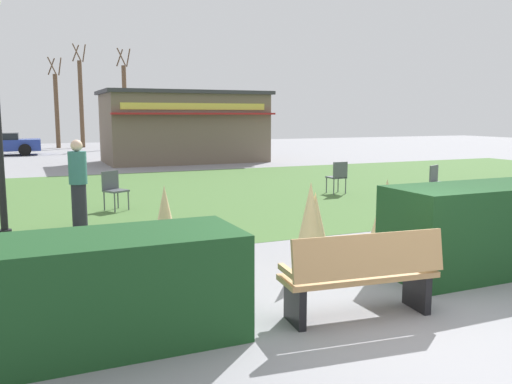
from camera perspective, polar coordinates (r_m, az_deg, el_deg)
ground_plane at (r=5.89m, az=16.87°, el=-13.57°), size 80.00×80.00×0.00m
lawn_patch at (r=14.71m, az=-9.10°, el=-0.31°), size 36.00×12.00×0.01m
park_bench at (r=5.82m, az=11.19°, el=-8.61°), size 1.74×0.69×0.95m
hedge_left at (r=5.32m, az=-13.77°, el=-9.84°), size 2.22×1.10×1.04m
hedge_right at (r=7.92m, az=22.36°, el=-3.68°), size 2.52×1.10×1.21m
ornamental_grass_behind_left at (r=7.42m, az=6.27°, el=-4.25°), size 0.53×0.53×1.11m
ornamental_grass_behind_right at (r=8.28m, az=13.66°, el=-2.80°), size 0.63×0.63×1.21m
ornamental_grass_behind_center at (r=6.80m, az=-9.61°, el=-4.69°), size 0.54×0.54×1.29m
ornamental_grass_behind_far at (r=7.35m, az=5.80°, el=-3.77°), size 0.52×0.52×1.26m
food_kiosk at (r=25.24m, az=-7.65°, el=6.92°), size 7.43×4.30×3.23m
cafe_chair_west at (r=12.60m, az=-14.92°, el=0.51°), size 0.60×0.60×0.89m
cafe_chair_east at (r=14.85m, az=8.71°, el=1.82°), size 0.44×0.44×0.89m
cafe_chair_center at (r=14.32m, az=18.75°, el=1.25°), size 0.58×0.58×0.89m
person_strolling at (r=10.74m, az=-18.36°, el=0.88°), size 0.34×0.34×1.69m
tree_left_bg at (r=37.96m, az=-18.09°, el=9.08°), size 0.91×0.96×6.77m
tree_right_bg at (r=37.92m, az=-20.42°, el=8.29°), size 0.91×0.96×5.86m
tree_center_bg at (r=36.14m, az=-13.76°, el=9.00°), size 0.91×0.96×6.37m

